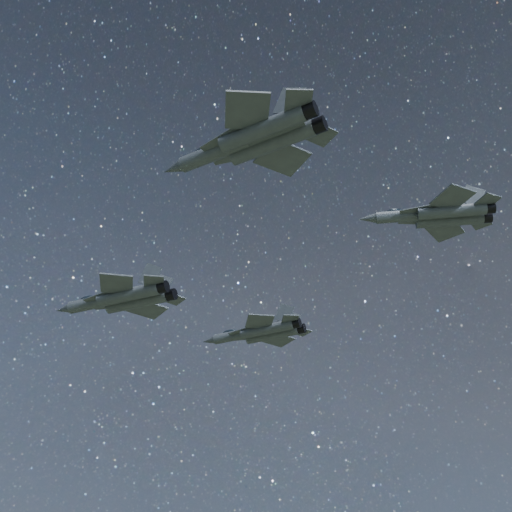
# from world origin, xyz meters

# --- Properties ---
(jet_lead) EXTENTS (20.24, 13.88, 5.08)m
(jet_lead) POSITION_xyz_m (-17.35, 3.23, 147.16)
(jet_lead) COLOR #384046
(jet_left) EXTENTS (18.51, 12.59, 4.65)m
(jet_left) POSITION_xyz_m (-0.31, 18.86, 148.00)
(jet_left) COLOR #384046
(jet_right) EXTENTS (19.45, 13.02, 4.92)m
(jet_right) POSITION_xyz_m (5.76, -22.42, 149.36)
(jet_right) COLOR #384046
(jet_slot) EXTENTS (16.40, 11.63, 4.16)m
(jet_slot) POSITION_xyz_m (25.31, -6.05, 149.42)
(jet_slot) COLOR #384046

